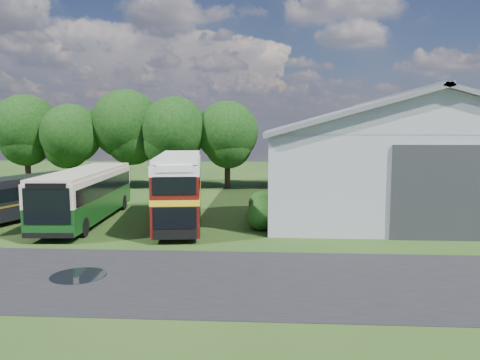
# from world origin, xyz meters

# --- Properties ---
(ground) EXTENTS (120.00, 120.00, 0.00)m
(ground) POSITION_xyz_m (0.00, 0.00, 0.00)
(ground) COLOR #193611
(ground) RESTS_ON ground
(asphalt_road) EXTENTS (60.00, 8.00, 0.02)m
(asphalt_road) POSITION_xyz_m (3.00, -3.00, 0.00)
(asphalt_road) COLOR black
(asphalt_road) RESTS_ON ground
(puddle) EXTENTS (2.20, 2.20, 0.01)m
(puddle) POSITION_xyz_m (-1.50, -3.00, 0.00)
(puddle) COLOR black
(puddle) RESTS_ON ground
(storage_shed) EXTENTS (18.80, 24.80, 8.15)m
(storage_shed) POSITION_xyz_m (15.00, 15.98, 4.17)
(storage_shed) COLOR gray
(storage_shed) RESTS_ON ground
(tree_left_a) EXTENTS (6.46, 6.46, 9.12)m
(tree_left_a) POSITION_xyz_m (-18.00, 24.50, 5.87)
(tree_left_a) COLOR black
(tree_left_a) RESTS_ON ground
(tree_left_b) EXTENTS (5.78, 5.78, 8.16)m
(tree_left_b) POSITION_xyz_m (-13.00, 23.50, 5.25)
(tree_left_b) COLOR black
(tree_left_b) RESTS_ON ground
(tree_mid) EXTENTS (6.80, 6.80, 9.60)m
(tree_mid) POSITION_xyz_m (-8.00, 24.80, 6.18)
(tree_mid) COLOR black
(tree_mid) RESTS_ON ground
(tree_right_a) EXTENTS (6.26, 6.26, 8.83)m
(tree_right_a) POSITION_xyz_m (-3.00, 23.80, 5.69)
(tree_right_a) COLOR black
(tree_right_a) RESTS_ON ground
(tree_right_b) EXTENTS (5.98, 5.98, 8.45)m
(tree_right_b) POSITION_xyz_m (2.00, 24.60, 5.44)
(tree_right_b) COLOR black
(tree_right_b) RESTS_ON ground
(shrub_front) EXTENTS (1.70, 1.70, 1.70)m
(shrub_front) POSITION_xyz_m (5.60, 6.00, 0.00)
(shrub_front) COLOR #194714
(shrub_front) RESTS_ON ground
(shrub_mid) EXTENTS (1.60, 1.60, 1.60)m
(shrub_mid) POSITION_xyz_m (5.60, 8.00, 0.00)
(shrub_mid) COLOR #194714
(shrub_mid) RESTS_ON ground
(shrub_back) EXTENTS (1.80, 1.80, 1.80)m
(shrub_back) POSITION_xyz_m (5.60, 10.00, 0.00)
(shrub_back) COLOR #194714
(shrub_back) RESTS_ON ground
(bus_green_single) EXTENTS (3.41, 11.97, 3.26)m
(bus_green_single) POSITION_xyz_m (-5.36, 7.64, 1.74)
(bus_green_single) COLOR black
(bus_green_single) RESTS_ON ground
(bus_maroon_double) EXTENTS (3.90, 10.20, 4.27)m
(bus_maroon_double) POSITION_xyz_m (0.67, 6.98, 2.13)
(bus_maroon_double) COLOR black
(bus_maroon_double) RESTS_ON ground
(bus_dark_single) EXTENTS (5.40, 10.22, 2.76)m
(bus_dark_single) POSITION_xyz_m (-9.98, 7.51, 1.47)
(bus_dark_single) COLOR black
(bus_dark_single) RESTS_ON ground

